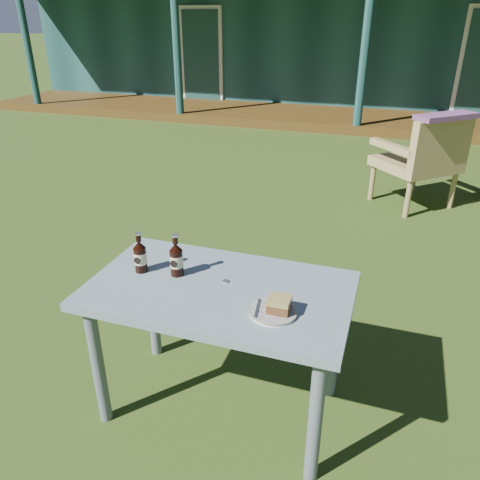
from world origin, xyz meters
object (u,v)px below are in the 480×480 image
(plate, at_px, (273,311))
(cola_bottle_far, at_px, (140,256))
(armchair_left, at_px, (423,157))
(cafe_table, at_px, (219,305))
(cola_bottle_near, at_px, (176,259))
(cake_slice, at_px, (279,304))

(plate, height_order, cola_bottle_far, cola_bottle_far)
(cola_bottle_far, height_order, armchair_left, armchair_left)
(cola_bottle_far, bearing_deg, plate, -11.23)
(plate, xyz_separation_m, armchair_left, (0.67, 3.40, -0.19))
(armchair_left, bearing_deg, plate, -101.09)
(cafe_table, xyz_separation_m, cola_bottle_near, (-0.23, 0.04, 0.19))
(cake_slice, bearing_deg, cola_bottle_far, 169.67)
(plate, xyz_separation_m, cola_bottle_far, (-0.69, 0.14, 0.07))
(cafe_table, relative_size, armchair_left, 1.24)
(plate, distance_m, armchair_left, 3.47)
(cake_slice, height_order, cola_bottle_near, cola_bottle_near)
(plate, bearing_deg, cola_bottle_near, 162.61)
(cafe_table, bearing_deg, cola_bottle_near, 170.15)
(cola_bottle_near, bearing_deg, cola_bottle_far, -172.45)
(plate, height_order, cola_bottle_near, cola_bottle_near)
(cafe_table, xyz_separation_m, cola_bottle_far, (-0.41, 0.02, 0.18))
(cake_slice, xyz_separation_m, cola_bottle_near, (-0.54, 0.15, 0.04))
(cafe_table, xyz_separation_m, plate, (0.29, -0.12, 0.11))
(plate, height_order, armchair_left, armchair_left)
(cafe_table, relative_size, cola_bottle_far, 5.89)
(plate, xyz_separation_m, cake_slice, (0.02, 0.01, 0.04))
(cake_slice, distance_m, armchair_left, 3.46)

